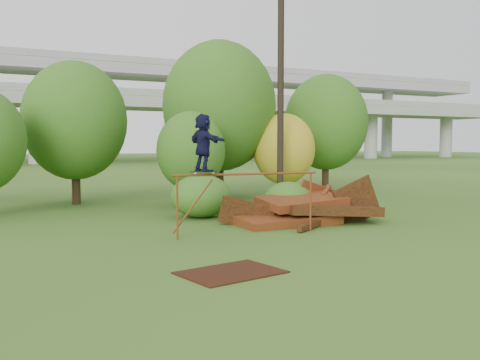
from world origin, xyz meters
name	(u,v)px	position (x,y,z in m)	size (l,w,h in m)	color
ground	(301,244)	(0.00, 0.00, 0.00)	(240.00, 240.00, 0.00)	#2D5116
scrap_pile	(305,210)	(2.23, 3.11, 0.41)	(5.63, 3.13, 1.88)	#42170B
grind_rail	(247,187)	(-0.65, 1.84, 1.41)	(4.43, 0.54, 1.81)	brown
skateboard	(203,172)	(-1.96, 1.98, 1.87)	(0.74, 0.27, 0.08)	black
skater	(203,142)	(-1.96, 1.98, 2.69)	(1.49, 0.47, 1.61)	#121234
flat_plate	(231,272)	(-3.07, -2.04, 0.01)	(2.01, 1.43, 0.03)	black
tree_1	(75,121)	(-3.67, 12.09, 3.63)	(4.45, 4.45, 6.19)	black
tree_2	(191,151)	(0.33, 8.65, 2.34)	(2.82, 2.82, 3.97)	black
tree_3	(219,106)	(3.10, 11.85, 4.44)	(5.48, 5.48, 7.60)	black
tree_4	(284,149)	(5.66, 10.05, 2.38)	(2.96, 2.96, 4.08)	black
tree_5	(326,122)	(9.89, 12.51, 3.80)	(4.59, 4.59, 6.45)	black
shrub_left	(201,196)	(-0.42, 5.81, 0.77)	(2.23, 2.06, 1.54)	#204C14
shrub_right	(288,199)	(2.42, 4.47, 0.64)	(1.82, 1.67, 1.29)	#204C14
utility_pole	(281,87)	(4.38, 8.27, 5.09)	(1.40, 0.28, 10.03)	black
freeway_overpass	(33,84)	(0.00, 62.92, 10.32)	(160.00, 15.00, 13.70)	gray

